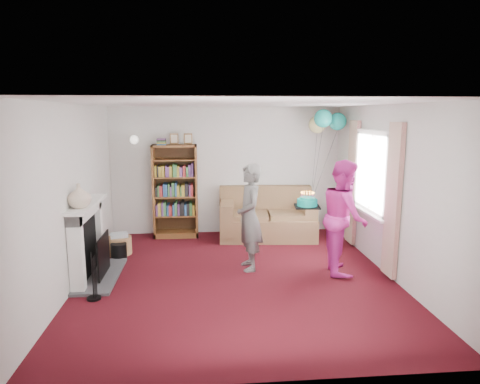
{
  "coord_description": "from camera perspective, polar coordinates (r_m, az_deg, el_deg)",
  "views": [
    {
      "loc": [
        -0.48,
        -5.91,
        2.36
      ],
      "look_at": [
        0.1,
        0.6,
        1.16
      ],
      "focal_mm": 32.0,
      "sensor_mm": 36.0,
      "label": 1
    }
  ],
  "objects": [
    {
      "name": "person_striped",
      "position": [
        6.5,
        1.28,
        -3.39
      ],
      "size": [
        0.45,
        0.63,
        1.63
      ],
      "primitive_type": "imported",
      "rotation": [
        0.0,
        0.0,
        -1.46
      ],
      "color": "black",
      "rests_on": "ground"
    },
    {
      "name": "wicker_basket",
      "position": [
        7.62,
        -15.75,
        -6.78
      ],
      "size": [
        0.4,
        0.4,
        0.36
      ],
      "rotation": [
        0.0,
        0.0,
        0.25
      ],
      "color": "olive",
      "rests_on": "ground"
    },
    {
      "name": "sofa",
      "position": [
        8.33,
        3.62,
        -3.58
      ],
      "size": [
        1.81,
        0.96,
        0.96
      ],
      "rotation": [
        0.0,
        0.0,
        -0.08
      ],
      "color": "brown",
      "rests_on": "ground"
    },
    {
      "name": "wall_right",
      "position": [
        6.61,
        19.45,
        0.11
      ],
      "size": [
        0.02,
        5.0,
        2.5
      ],
      "primitive_type": "cube",
      "color": "silver",
      "rests_on": "ground"
    },
    {
      "name": "ceiling",
      "position": [
        5.93,
        -0.49,
        11.77
      ],
      "size": [
        4.5,
        5.0,
        0.01
      ],
      "primitive_type": "cube",
      "color": "white",
      "rests_on": "wall_back"
    },
    {
      "name": "fireplace",
      "position": [
        6.58,
        -19.18,
        -6.55
      ],
      "size": [
        0.55,
        1.8,
        1.12
      ],
      "color": "#3F3F42",
      "rests_on": "ground"
    },
    {
      "name": "ground",
      "position": [
        6.38,
        -0.45,
        -11.33
      ],
      "size": [
        5.0,
        5.0,
        0.0
      ],
      "primitive_type": "plane",
      "color": "#35070E",
      "rests_on": "ground"
    },
    {
      "name": "bookcase",
      "position": [
        8.36,
        -8.6,
        0.06
      ],
      "size": [
        0.85,
        0.42,
        2.0
      ],
      "color": "#472B14",
      "rests_on": "ground"
    },
    {
      "name": "window_bay",
      "position": [
        7.14,
        17.05,
        0.58
      ],
      "size": [
        0.14,
        2.02,
        2.2
      ],
      "color": "white",
      "rests_on": "ground"
    },
    {
      "name": "balloons",
      "position": [
        8.2,
        11.39,
        9.19
      ],
      "size": [
        0.68,
        0.71,
        1.76
      ],
      "color": "#3F3F3F",
      "rests_on": "ground"
    },
    {
      "name": "wall_back",
      "position": [
        8.51,
        -1.86,
        2.87
      ],
      "size": [
        4.5,
        0.02,
        2.5
      ],
      "primitive_type": "cube",
      "color": "silver",
      "rests_on": "ground"
    },
    {
      "name": "birthday_cake",
      "position": [
        6.32,
        8.96,
        -1.41
      ],
      "size": [
        0.35,
        0.35,
        0.22
      ],
      "rotation": [
        0.0,
        0.0,
        -0.13
      ],
      "color": "black",
      "rests_on": "ground"
    },
    {
      "name": "wall_left",
      "position": [
        6.27,
        -21.52,
        -0.56
      ],
      "size": [
        0.02,
        5.0,
        2.5
      ],
      "primitive_type": "cube",
      "color": "silver",
      "rests_on": "ground"
    },
    {
      "name": "mantel_vase",
      "position": [
        6.08,
        -20.67,
        -0.46
      ],
      "size": [
        0.37,
        0.37,
        0.32
      ],
      "primitive_type": "imported",
      "rotation": [
        0.0,
        0.0,
        0.21
      ],
      "color": "beige",
      "rests_on": "fireplace"
    },
    {
      "name": "person_magenta",
      "position": [
        6.57,
        13.71,
        -3.21
      ],
      "size": [
        0.76,
        0.92,
        1.7
      ],
      "primitive_type": "imported",
      "rotation": [
        0.0,
        0.0,
        1.42
      ],
      "color": "#D42A98",
      "rests_on": "ground"
    },
    {
      "name": "wall_sconce",
      "position": [
        8.39,
        -13.93,
        6.79
      ],
      "size": [
        0.16,
        0.23,
        0.16
      ],
      "color": "gold",
      "rests_on": "ground"
    }
  ]
}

